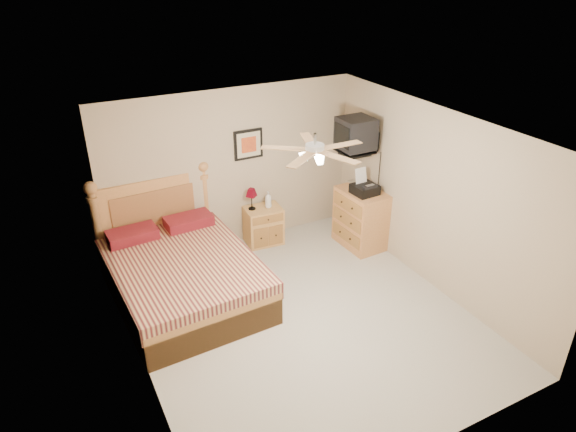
{
  "coord_description": "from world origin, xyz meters",
  "views": [
    {
      "loc": [
        -2.6,
        -4.59,
        4.21
      ],
      "look_at": [
        0.25,
        0.9,
        1.01
      ],
      "focal_mm": 32.0,
      "sensor_mm": 36.0,
      "label": 1
    }
  ],
  "objects": [
    {
      "name": "magazine_upper",
      "position": [
        1.7,
        1.49,
        0.97
      ],
      "size": [
        0.21,
        0.26,
        0.02
      ],
      "primitive_type": "imported",
      "rotation": [
        0.0,
        0.0,
        0.15
      ],
      "color": "gray",
      "rests_on": "magazine_lower"
    },
    {
      "name": "wall_tv",
      "position": [
        1.75,
        1.34,
        1.81
      ],
      "size": [
        0.56,
        0.46,
        0.58
      ],
      "primitive_type": null,
      "color": "black",
      "rests_on": "wall_right"
    },
    {
      "name": "wall_right",
      "position": [
        2.0,
        0.0,
        1.25
      ],
      "size": [
        0.04,
        4.5,
        2.5
      ],
      "primitive_type": "cube",
      "color": "tan",
      "rests_on": "ground"
    },
    {
      "name": "nightstand",
      "position": [
        0.39,
        2.0,
        0.31
      ],
      "size": [
        0.6,
        0.47,
        0.61
      ],
      "primitive_type": "cube",
      "rotation": [
        0.0,
        0.0,
        -0.08
      ],
      "color": "tan",
      "rests_on": "ground"
    },
    {
      "name": "framed_picture",
      "position": [
        0.27,
        2.23,
        1.62
      ],
      "size": [
        0.46,
        0.04,
        0.46
      ],
      "primitive_type": "cube",
      "color": "black",
      "rests_on": "wall_back"
    },
    {
      "name": "floor",
      "position": [
        0.0,
        0.0,
        0.0
      ],
      "size": [
        4.5,
        4.5,
        0.0
      ],
      "primitive_type": "plane",
      "color": "#A7A397",
      "rests_on": "ground"
    },
    {
      "name": "ceiling",
      "position": [
        0.0,
        0.0,
        2.5
      ],
      "size": [
        4.0,
        4.5,
        0.04
      ],
      "primitive_type": "cube",
      "color": "white",
      "rests_on": "ground"
    },
    {
      "name": "fax_machine",
      "position": [
        1.69,
        1.15,
        1.13
      ],
      "size": [
        0.38,
        0.4,
        0.38
      ],
      "primitive_type": null,
      "rotation": [
        0.0,
        0.0,
        0.06
      ],
      "color": "black",
      "rests_on": "dresser"
    },
    {
      "name": "wall_front",
      "position": [
        0.0,
        -2.25,
        1.25
      ],
      "size": [
        4.0,
        0.04,
        2.5
      ],
      "primitive_type": "cube",
      "color": "tan",
      "rests_on": "ground"
    },
    {
      "name": "wall_left",
      "position": [
        -2.0,
        0.0,
        1.25
      ],
      "size": [
        0.04,
        4.5,
        2.5
      ],
      "primitive_type": "cube",
      "color": "tan",
      "rests_on": "ground"
    },
    {
      "name": "table_lamp",
      "position": [
        0.22,
        2.06,
        0.79
      ],
      "size": [
        0.21,
        0.21,
        0.35
      ],
      "primitive_type": null,
      "rotation": [
        0.0,
        0.0,
        -0.14
      ],
      "color": "#5B0413",
      "rests_on": "nightstand"
    },
    {
      "name": "magazine_lower",
      "position": [
        1.7,
        1.5,
        0.95
      ],
      "size": [
        0.19,
        0.25,
        0.02
      ],
      "primitive_type": "imported",
      "rotation": [
        0.0,
        0.0,
        0.02
      ],
      "color": "tan",
      "rests_on": "dresser"
    },
    {
      "name": "dresser",
      "position": [
        1.73,
        1.23,
        0.47
      ],
      "size": [
        0.59,
        0.82,
        0.94
      ],
      "primitive_type": "cube",
      "rotation": [
        0.0,
        0.0,
        0.05
      ],
      "color": "#B06536",
      "rests_on": "ground"
    },
    {
      "name": "ceiling_fan",
      "position": [
        0.0,
        -0.2,
        2.36
      ],
      "size": [
        1.14,
        1.14,
        0.28
      ],
      "primitive_type": null,
      "color": "silver",
      "rests_on": "ceiling"
    },
    {
      "name": "lotion_bottle",
      "position": [
        0.48,
        2.0,
        0.75
      ],
      "size": [
        0.11,
        0.11,
        0.27
      ],
      "primitive_type": "imported",
      "rotation": [
        0.0,
        0.0,
        -0.02
      ],
      "color": "white",
      "rests_on": "nightstand"
    },
    {
      "name": "bed",
      "position": [
        -1.2,
        1.12,
        0.74
      ],
      "size": [
        1.85,
        2.37,
        1.48
      ],
      "primitive_type": null,
      "rotation": [
        0.0,
        0.0,
        0.05
      ],
      "color": "#B78145",
      "rests_on": "ground"
    },
    {
      "name": "wall_back",
      "position": [
        0.0,
        2.25,
        1.25
      ],
      "size": [
        4.0,
        0.04,
        2.5
      ],
      "primitive_type": "cube",
      "color": "tan",
      "rests_on": "ground"
    }
  ]
}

